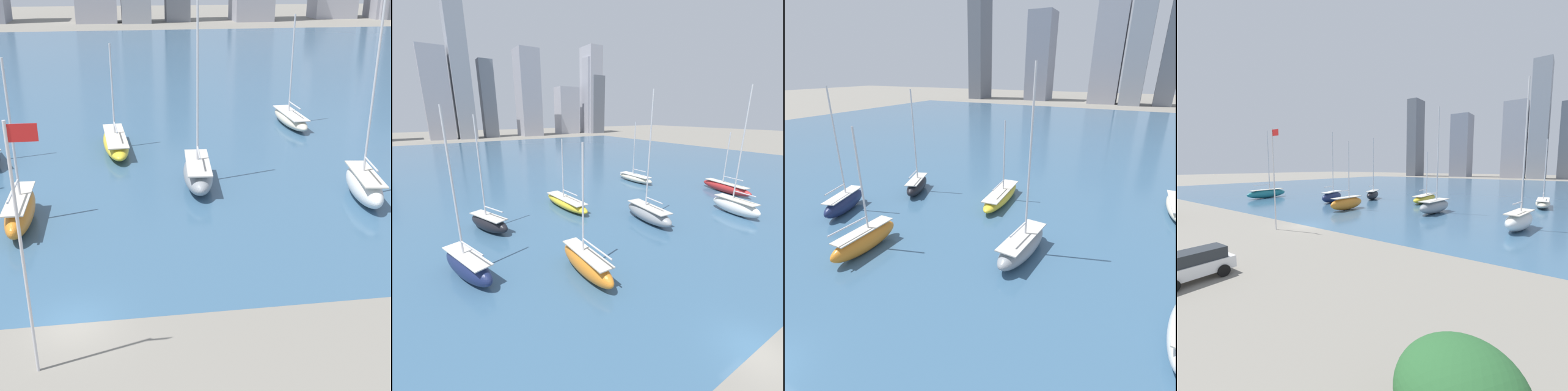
% 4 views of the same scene
% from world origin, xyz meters
% --- Properties ---
extents(ground_plane, '(500.00, 500.00, 0.00)m').
position_xyz_m(ground_plane, '(0.00, 0.00, 0.00)').
color(ground_plane, gray).
extents(harbor_water, '(180.00, 140.00, 0.00)m').
position_xyz_m(harbor_water, '(0.00, 70.00, 0.00)').
color(harbor_water, '#385B7A').
rests_on(harbor_water, ground_plane).
extents(flag_pole, '(1.24, 0.14, 11.51)m').
position_xyz_m(flag_pole, '(-1.33, -3.31, 6.25)').
color(flag_pole, silver).
rests_on(flag_pole, ground_plane).
extents(yard_shrub, '(3.24, 3.24, 2.96)m').
position_xyz_m(yard_shrub, '(23.66, -14.55, 1.90)').
color(yard_shrub, '#4C3823').
rests_on(yard_shrub, ground_plane).
extents(sailboat_gray, '(3.06, 8.31, 16.35)m').
position_xyz_m(sailboat_gray, '(8.98, 17.89, 1.15)').
color(sailboat_gray, gray).
rests_on(sailboat_gray, harbor_water).
extents(sailboat_white, '(3.07, 7.43, 17.12)m').
position_xyz_m(sailboat_white, '(21.28, 13.23, 1.23)').
color(sailboat_white, white).
rests_on(sailboat_white, harbor_water).
extents(sailboat_cream, '(2.59, 9.22, 12.08)m').
position_xyz_m(sailboat_cream, '(22.16, 34.83, 0.83)').
color(sailboat_cream, beige).
rests_on(sailboat_cream, harbor_water).
extents(sailboat_navy, '(3.96, 7.50, 14.22)m').
position_xyz_m(sailboat_navy, '(-13.08, 17.19, 1.20)').
color(sailboat_navy, '#19234C').
rests_on(sailboat_navy, harbor_water).
extents(sailboat_black, '(4.26, 6.92, 13.51)m').
position_xyz_m(sailboat_black, '(-9.33, 26.12, 1.09)').
color(sailboat_black, black).
rests_on(sailboat_black, harbor_water).
extents(sailboat_orange, '(1.80, 7.47, 11.46)m').
position_xyz_m(sailboat_orange, '(-4.30, 12.07, 1.17)').
color(sailboat_orange, orange).
rests_on(sailboat_orange, harbor_water).
extents(sailboat_yellow, '(3.09, 10.56, 10.21)m').
position_xyz_m(sailboat_yellow, '(2.36, 28.30, 0.84)').
color(sailboat_yellow, yellow).
rests_on(sailboat_yellow, harbor_water).
extents(sailboat_teal, '(2.91, 10.42, 15.53)m').
position_xyz_m(sailboat_teal, '(-30.67, 13.41, 1.10)').
color(sailboat_teal, '#1E757F').
rests_on(sailboat_teal, harbor_water).
extents(parked_suv_white, '(2.21, 4.70, 1.94)m').
position_xyz_m(parked_suv_white, '(6.60, -14.44, 1.07)').
color(parked_suv_white, white).
rests_on(parked_suv_white, ground_plane).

